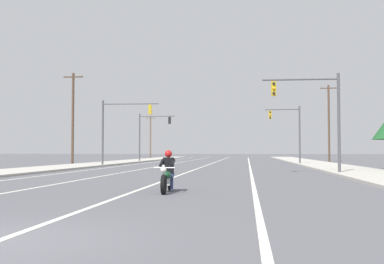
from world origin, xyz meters
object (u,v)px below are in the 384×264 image
at_px(traffic_signal_near_right, 316,108).
at_px(traffic_signal_near_left, 119,122).
at_px(traffic_signal_mid_left, 150,130).
at_px(motorcycle_with_rider, 167,175).
at_px(traffic_signal_mid_right, 290,126).
at_px(utility_pole_right_far, 329,122).
at_px(utility_pole_left_near, 73,117).
at_px(utility_pole_left_far, 150,136).

xyz_separation_m(traffic_signal_near_right, traffic_signal_near_left, (-16.20, 13.10, 0.04)).
bearing_deg(traffic_signal_near_left, traffic_signal_mid_left, 91.46).
distance_m(motorcycle_with_rider, traffic_signal_mid_right, 34.85).
bearing_deg(utility_pole_right_far, traffic_signal_mid_left, -169.99).
bearing_deg(utility_pole_right_far, utility_pole_left_near, -150.41).
xyz_separation_m(motorcycle_with_rider, utility_pole_left_far, (-16.18, 73.24, 3.75)).
xyz_separation_m(utility_pole_left_near, utility_pole_right_far, (28.49, 16.18, 0.29)).
bearing_deg(traffic_signal_mid_left, traffic_signal_near_left, -88.54).
bearing_deg(traffic_signal_near_left, utility_pole_left_far, 98.44).
distance_m(traffic_signal_mid_right, utility_pole_right_far, 13.50).
relative_size(utility_pole_right_far, utility_pole_left_far, 1.21).
bearing_deg(traffic_signal_mid_right, traffic_signal_near_left, -155.05).
xyz_separation_m(traffic_signal_near_right, traffic_signal_mid_right, (0.28, 20.77, -0.07)).
bearing_deg(traffic_signal_mid_left, motorcycle_with_rider, -77.08).
height_order(motorcycle_with_rider, utility_pole_left_far, utility_pole_left_far).
xyz_separation_m(traffic_signal_near_right, traffic_signal_mid_left, (-16.60, 28.69, -0.00)).
bearing_deg(traffic_signal_near_left, traffic_signal_mid_right, 24.95).
bearing_deg(traffic_signal_mid_left, utility_pole_left_far, 101.83).
bearing_deg(traffic_signal_near_left, utility_pole_right_far, 40.99).
bearing_deg(motorcycle_with_rider, utility_pole_left_far, 102.45).
height_order(motorcycle_with_rider, traffic_signal_near_right, traffic_signal_near_right).
bearing_deg(traffic_signal_mid_right, utility_pole_left_near, -169.36).
xyz_separation_m(motorcycle_with_rider, traffic_signal_mid_right, (7.29, 33.90, 3.44)).
height_order(utility_pole_left_near, utility_pole_right_far, utility_pole_right_far).
bearing_deg(motorcycle_with_rider, utility_pole_right_far, 73.71).
height_order(traffic_signal_mid_right, utility_pole_left_near, utility_pole_left_near).
bearing_deg(utility_pole_left_near, motorcycle_with_rider, -63.07).
bearing_deg(utility_pole_left_far, traffic_signal_mid_right, -59.19).
distance_m(motorcycle_with_rider, utility_pole_right_far, 48.02).
xyz_separation_m(motorcycle_with_rider, utility_pole_right_far, (13.41, 45.88, 4.65)).
height_order(motorcycle_with_rider, utility_pole_left_near, utility_pole_left_near).
xyz_separation_m(motorcycle_with_rider, utility_pole_left_near, (-15.08, 29.70, 4.35)).
relative_size(motorcycle_with_rider, utility_pole_right_far, 0.22).
bearing_deg(utility_pole_left_near, traffic_signal_mid_left, 65.63).
bearing_deg(traffic_signal_mid_right, utility_pole_right_far, 62.93).
bearing_deg(traffic_signal_mid_left, traffic_signal_mid_right, -25.12).
bearing_deg(utility_pole_right_far, motorcycle_with_rider, -106.29).
distance_m(traffic_signal_mid_left, utility_pole_left_near, 13.33).
distance_m(utility_pole_left_near, utility_pole_right_far, 32.77).
relative_size(motorcycle_with_rider, utility_pole_left_far, 0.26).
bearing_deg(traffic_signal_near_right, utility_pole_left_near, 143.12).
relative_size(utility_pole_left_near, utility_pole_right_far, 0.94).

